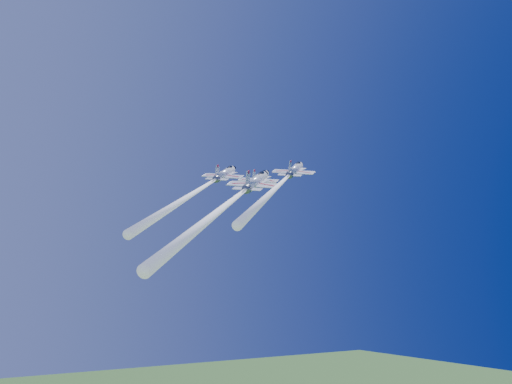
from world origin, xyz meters
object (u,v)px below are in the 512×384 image
jet_lead (238,195)px  jet_slot (226,205)px  jet_right (278,186)px  jet_left (197,191)px

jet_lead → jet_slot: size_ratio=0.88×
jet_lead → jet_right: bearing=-28.2°
jet_lead → jet_left: bearing=-135.3°
jet_left → jet_right: bearing=5.3°
jet_left → jet_right: jet_left is taller
jet_lead → jet_left: (-8.75, 0.21, 0.05)m
jet_slot → jet_left: bearing=136.8°
jet_left → jet_slot: size_ratio=0.88×
jet_right → jet_left: bearing=-174.7°
jet_lead → jet_left: 8.75m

